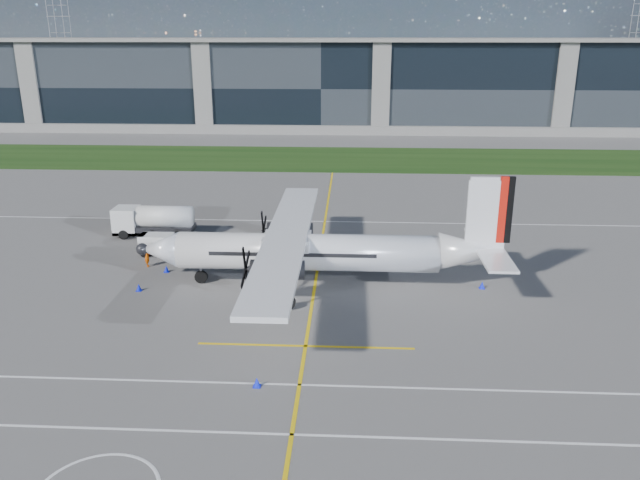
# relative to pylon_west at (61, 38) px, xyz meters

# --- Properties ---
(ground) EXTENTS (400.00, 400.00, 0.00)m
(ground) POSITION_rel_pylon_west_xyz_m (80.00, -110.00, -15.00)
(ground) COLOR #615E5C
(ground) RESTS_ON ground
(grass_strip) EXTENTS (400.00, 18.00, 0.04)m
(grass_strip) POSITION_rel_pylon_west_xyz_m (80.00, -102.00, -14.98)
(grass_strip) COLOR #15350E
(grass_strip) RESTS_ON ground
(terminal_building) EXTENTS (120.00, 20.00, 15.00)m
(terminal_building) POSITION_rel_pylon_west_xyz_m (80.00, -70.00, -7.50)
(terminal_building) COLOR black
(terminal_building) RESTS_ON ground
(tree_line) EXTENTS (400.00, 6.00, 6.00)m
(tree_line) POSITION_rel_pylon_west_xyz_m (80.00, -10.00, -12.00)
(tree_line) COLOR black
(tree_line) RESTS_ON ground
(pylon_west) EXTENTS (9.00, 4.60, 30.00)m
(pylon_west) POSITION_rel_pylon_west_xyz_m (0.00, 0.00, 0.00)
(pylon_west) COLOR gray
(pylon_west) RESTS_ON ground
(pylon_east) EXTENTS (9.00, 4.60, 30.00)m
(pylon_east) POSITION_rel_pylon_west_xyz_m (165.00, 0.00, 0.00)
(pylon_east) COLOR gray
(pylon_east) RESTS_ON ground
(yellow_taxiway_centerline) EXTENTS (0.20, 70.00, 0.01)m
(yellow_taxiway_centerline) POSITION_rel_pylon_west_xyz_m (83.00, -140.00, -14.99)
(yellow_taxiway_centerline) COLOR yellow
(yellow_taxiway_centerline) RESTS_ON ground
(white_lane_line) EXTENTS (90.00, 0.15, 0.01)m
(white_lane_line) POSITION_rel_pylon_west_xyz_m (80.00, -164.00, -14.99)
(white_lane_line) COLOR white
(white_lane_line) RESTS_ON ground
(turboprop_aircraft) EXTENTS (24.90, 25.82, 7.75)m
(turboprop_aircraft) POSITION_rel_pylon_west_xyz_m (83.42, -147.20, -11.13)
(turboprop_aircraft) COLOR white
(turboprop_aircraft) RESTS_ON ground
(fuel_tanker_truck) EXTENTS (7.05, 2.29, 2.64)m
(fuel_tanker_truck) POSITION_rel_pylon_west_xyz_m (68.24, -137.02, -13.68)
(fuel_tanker_truck) COLOR silver
(fuel_tanker_truck) RESTS_ON ground
(baggage_tug) EXTENTS (2.69, 1.61, 1.61)m
(baggage_tug) POSITION_rel_pylon_west_xyz_m (70.31, -141.56, -14.19)
(baggage_tug) COLOR silver
(baggage_tug) RESTS_ON ground
(ground_crew_person) EXTENTS (0.70, 0.86, 1.85)m
(ground_crew_person) POSITION_rel_pylon_west_xyz_m (70.42, -144.23, -14.08)
(ground_crew_person) COLOR #F25907
(ground_crew_person) RESTS_ON ground
(safety_cone_nose_stbd) EXTENTS (0.36, 0.36, 0.50)m
(safety_cone_nose_stbd) POSITION_rel_pylon_west_xyz_m (72.12, -145.30, -14.75)
(safety_cone_nose_stbd) COLOR #0D1CEA
(safety_cone_nose_stbd) RESTS_ON ground
(safety_cone_nose_port) EXTENTS (0.36, 0.36, 0.50)m
(safety_cone_nose_port) POSITION_rel_pylon_west_xyz_m (71.26, -148.80, -14.75)
(safety_cone_nose_port) COLOR #0D1CEA
(safety_cone_nose_port) RESTS_ON ground
(safety_cone_portwing) EXTENTS (0.36, 0.36, 0.50)m
(safety_cone_portwing) POSITION_rel_pylon_west_xyz_m (80.93, -160.26, -14.75)
(safety_cone_portwing) COLOR #0D1CEA
(safety_cone_portwing) RESTS_ON ground
(safety_cone_tail) EXTENTS (0.36, 0.36, 0.50)m
(safety_cone_tail) POSITION_rel_pylon_west_xyz_m (94.33, -147.19, -14.75)
(safety_cone_tail) COLOR #0D1CEA
(safety_cone_tail) RESTS_ON ground
(safety_cone_stbdwing) EXTENTS (0.36, 0.36, 0.50)m
(safety_cone_stbdwing) POSITION_rel_pylon_west_xyz_m (80.68, -133.92, -14.75)
(safety_cone_stbdwing) COLOR #0D1CEA
(safety_cone_stbdwing) RESTS_ON ground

